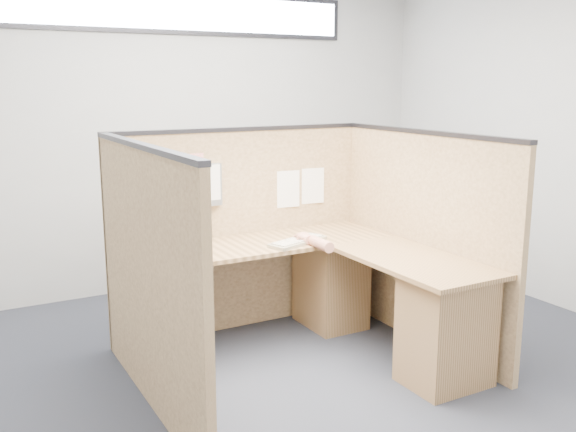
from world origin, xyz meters
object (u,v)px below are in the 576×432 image
l_desk (311,299)px  laptop (173,243)px  keyboard (298,241)px  mouse (303,240)px

l_desk → laptop: size_ratio=5.47×
keyboard → laptop: bearing=145.6°
l_desk → mouse: size_ratio=17.33×
l_desk → keyboard: keyboard is taller
keyboard → mouse: 0.04m
l_desk → keyboard: bearing=82.5°
keyboard → mouse: size_ratio=4.42×
laptop → keyboard: 0.87m
l_desk → mouse: 0.44m
l_desk → mouse: (0.07, 0.23, 0.36)m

